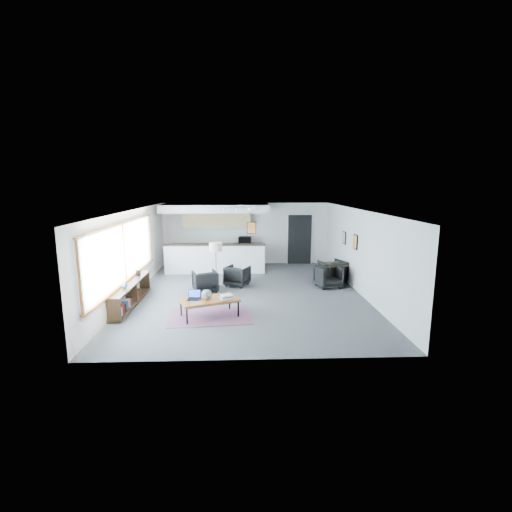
{
  "coord_description": "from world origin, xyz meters",
  "views": [
    {
      "loc": [
        -0.17,
        -11.19,
        3.34
      ],
      "look_at": [
        0.28,
        0.4,
        1.11
      ],
      "focal_mm": 26.0,
      "sensor_mm": 36.0,
      "label": 1
    }
  ],
  "objects_px": {
    "floor_lamp": "(216,248)",
    "book_stack": "(227,297)",
    "microwave": "(245,239)",
    "armchair_right": "(237,275)",
    "dining_chair_near": "(328,277)",
    "dining_chair_far": "(333,272)",
    "coffee_table": "(209,300)",
    "dining_table": "(334,265)",
    "ceramic_pot": "(207,295)",
    "laptop": "(194,296)",
    "armchair_left": "(205,280)"
  },
  "relations": [
    {
      "from": "dining_chair_near",
      "to": "dining_chair_far",
      "type": "distance_m",
      "value": 0.75
    },
    {
      "from": "dining_chair_near",
      "to": "dining_chair_far",
      "type": "relative_size",
      "value": 0.92
    },
    {
      "from": "floor_lamp",
      "to": "dining_chair_near",
      "type": "distance_m",
      "value": 3.85
    },
    {
      "from": "armchair_left",
      "to": "armchair_right",
      "type": "relative_size",
      "value": 1.0
    },
    {
      "from": "dining_chair_near",
      "to": "dining_chair_far",
      "type": "xyz_separation_m",
      "value": [
        0.31,
        0.68,
        0.03
      ]
    },
    {
      "from": "armchair_left",
      "to": "armchair_right",
      "type": "height_order",
      "value": "armchair_left"
    },
    {
      "from": "laptop",
      "to": "armchair_left",
      "type": "relative_size",
      "value": 0.46
    },
    {
      "from": "armchair_right",
      "to": "dining_chair_far",
      "type": "bearing_deg",
      "value": -149.52
    },
    {
      "from": "laptop",
      "to": "floor_lamp",
      "type": "xyz_separation_m",
      "value": [
        0.37,
        2.86,
        0.75
      ]
    },
    {
      "from": "laptop",
      "to": "floor_lamp",
      "type": "height_order",
      "value": "floor_lamp"
    },
    {
      "from": "dining_chair_near",
      "to": "armchair_right",
      "type": "bearing_deg",
      "value": 161.27
    },
    {
      "from": "coffee_table",
      "to": "book_stack",
      "type": "distance_m",
      "value": 0.45
    },
    {
      "from": "armchair_right",
      "to": "microwave",
      "type": "height_order",
      "value": "microwave"
    },
    {
      "from": "coffee_table",
      "to": "armchair_right",
      "type": "xyz_separation_m",
      "value": [
        0.68,
        2.98,
        -0.07
      ]
    },
    {
      "from": "coffee_table",
      "to": "dining_table",
      "type": "relative_size",
      "value": 1.77
    },
    {
      "from": "coffee_table",
      "to": "book_stack",
      "type": "relative_size",
      "value": 3.99
    },
    {
      "from": "armchair_left",
      "to": "armchair_right",
      "type": "bearing_deg",
      "value": -163.68
    },
    {
      "from": "book_stack",
      "to": "dining_table",
      "type": "relative_size",
      "value": 0.45
    },
    {
      "from": "coffee_table",
      "to": "dining_chair_near",
      "type": "relative_size",
      "value": 2.47
    },
    {
      "from": "floor_lamp",
      "to": "book_stack",
      "type": "bearing_deg",
      "value": -80.93
    },
    {
      "from": "book_stack",
      "to": "ceramic_pot",
      "type": "bearing_deg",
      "value": -172.08
    },
    {
      "from": "coffee_table",
      "to": "laptop",
      "type": "distance_m",
      "value": 0.4
    },
    {
      "from": "microwave",
      "to": "armchair_left",
      "type": "bearing_deg",
      "value": -100.53
    },
    {
      "from": "dining_table",
      "to": "armchair_left",
      "type": "bearing_deg",
      "value": -167.81
    },
    {
      "from": "dining_chair_near",
      "to": "book_stack",
      "type": "bearing_deg",
      "value": -153.79
    },
    {
      "from": "book_stack",
      "to": "floor_lamp",
      "type": "xyz_separation_m",
      "value": [
        -0.46,
        2.87,
        0.77
      ]
    },
    {
      "from": "microwave",
      "to": "armchair_right",
      "type": "bearing_deg",
      "value": -87.17
    },
    {
      "from": "dining_chair_far",
      "to": "dining_chair_near",
      "type": "bearing_deg",
      "value": 43.11
    },
    {
      "from": "laptop",
      "to": "armchair_left",
      "type": "height_order",
      "value": "armchair_left"
    },
    {
      "from": "laptop",
      "to": "dining_chair_near",
      "type": "distance_m",
      "value": 4.87
    },
    {
      "from": "coffee_table",
      "to": "book_stack",
      "type": "bearing_deg",
      "value": -17.81
    },
    {
      "from": "laptop",
      "to": "ceramic_pot",
      "type": "xyz_separation_m",
      "value": [
        0.33,
        -0.08,
        0.07
      ]
    },
    {
      "from": "laptop",
      "to": "microwave",
      "type": "xyz_separation_m",
      "value": [
        1.36,
        6.17,
        0.57
      ]
    },
    {
      "from": "book_stack",
      "to": "dining_table",
      "type": "distance_m",
      "value": 4.8
    },
    {
      "from": "armchair_left",
      "to": "dining_chair_far",
      "type": "xyz_separation_m",
      "value": [
        4.35,
        1.05,
        -0.02
      ]
    },
    {
      "from": "dining_table",
      "to": "dining_chair_far",
      "type": "bearing_deg",
      "value": 90.0
    },
    {
      "from": "ceramic_pot",
      "to": "floor_lamp",
      "type": "xyz_separation_m",
      "value": [
        0.04,
        2.94,
        0.69
      ]
    },
    {
      "from": "dining_chair_near",
      "to": "floor_lamp",
      "type": "bearing_deg",
      "value": 163.69
    },
    {
      "from": "armchair_left",
      "to": "floor_lamp",
      "type": "xyz_separation_m",
      "value": [
        0.32,
        0.6,
        0.92
      ]
    },
    {
      "from": "dining_chair_far",
      "to": "coffee_table",
      "type": "bearing_deg",
      "value": 17.1
    },
    {
      "from": "book_stack",
      "to": "armchair_right",
      "type": "distance_m",
      "value": 2.97
    },
    {
      "from": "book_stack",
      "to": "dining_table",
      "type": "bearing_deg",
      "value": 41.92
    },
    {
      "from": "coffee_table",
      "to": "dining_table",
      "type": "bearing_deg",
      "value": 17.48
    },
    {
      "from": "armchair_right",
      "to": "ceramic_pot",
      "type": "bearing_deg",
      "value": 100.43
    },
    {
      "from": "ceramic_pot",
      "to": "dining_chair_far",
      "type": "xyz_separation_m",
      "value": [
        4.07,
        3.39,
        -0.25
      ]
    },
    {
      "from": "armchair_left",
      "to": "floor_lamp",
      "type": "height_order",
      "value": "floor_lamp"
    },
    {
      "from": "coffee_table",
      "to": "floor_lamp",
      "type": "bearing_deg",
      "value": 68.93
    },
    {
      "from": "floor_lamp",
      "to": "dining_chair_far",
      "type": "xyz_separation_m",
      "value": [
        4.03,
        0.45,
        -0.93
      ]
    },
    {
      "from": "armchair_left",
      "to": "dining_chair_near",
      "type": "bearing_deg",
      "value": 167.47
    },
    {
      "from": "coffee_table",
      "to": "armchair_left",
      "type": "relative_size",
      "value": 2.19
    }
  ]
}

